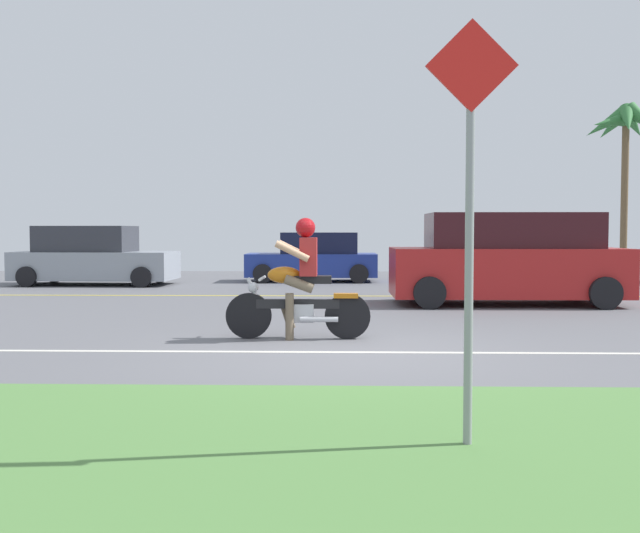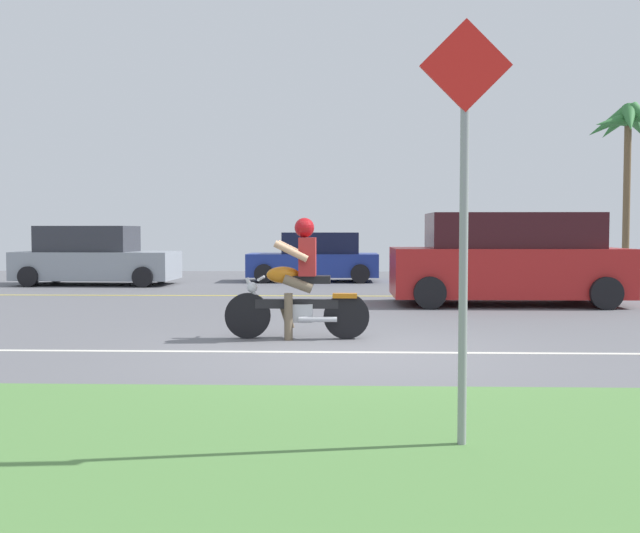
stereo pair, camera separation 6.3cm
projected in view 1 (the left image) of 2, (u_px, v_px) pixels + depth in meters
name	position (u px, v px, depth m)	size (l,w,h in m)	color
ground	(346.00, 323.00, 12.02)	(56.00, 30.00, 0.04)	slate
grass_median	(355.00, 450.00, 4.93)	(56.00, 3.80, 0.06)	#548442
lane_line_near	(348.00, 352.00, 9.05)	(50.40, 0.12, 0.01)	silver
lane_line_far	(345.00, 296.00, 16.84)	(50.40, 0.12, 0.01)	yellow
motorcyclist	(299.00, 288.00, 10.17)	(2.05, 0.67, 1.72)	black
suv_nearby	(508.00, 260.00, 14.92)	(4.93, 2.11, 1.90)	#AD1E1E
parked_car_0	(93.00, 258.00, 20.33)	(4.48, 2.08, 1.66)	#8C939E
parked_car_1	(314.00, 258.00, 21.69)	(3.91, 1.80, 1.48)	navy
parked_car_2	(505.00, 258.00, 20.64)	(4.15, 2.20, 1.63)	white
palm_tree_0	(626.00, 129.00, 24.52)	(2.81, 2.81, 5.88)	brown
street_sign	(470.00, 194.00, 4.88)	(0.62, 0.06, 2.95)	gray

